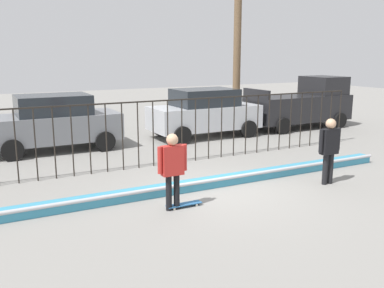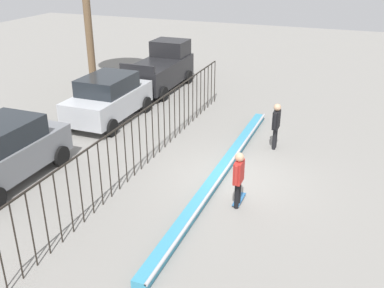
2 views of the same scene
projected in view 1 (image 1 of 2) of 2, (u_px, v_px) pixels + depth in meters
name	position (u px, v px, depth m)	size (l,w,h in m)	color
ground_plane	(220.00, 192.00, 10.35)	(60.00, 60.00, 0.00)	gray
bowl_coping_ledge	(211.00, 182.00, 10.70)	(11.00, 0.40, 0.27)	teal
perimeter_fence	(168.00, 125.00, 12.69)	(14.04, 0.04, 1.94)	black
skateboarder	(172.00, 165.00, 8.97)	(0.67, 0.25, 1.65)	black
skateboard	(184.00, 204.00, 9.31)	(0.80, 0.20, 0.07)	#26598C
camera_operator	(329.00, 145.00, 10.77)	(0.68, 0.25, 1.68)	black
parked_car_gray	(54.00, 122.00, 14.60)	(4.30, 2.12, 1.90)	slate
parked_car_silver	(204.00, 112.00, 17.00)	(4.30, 2.12, 1.90)	#B7BABF
pickup_truck	(302.00, 104.00, 19.19)	(4.70, 2.12, 2.24)	black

